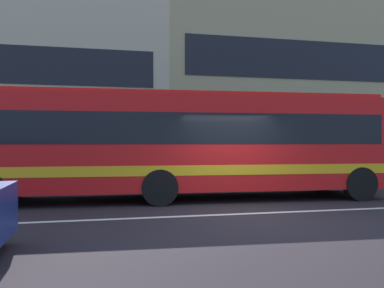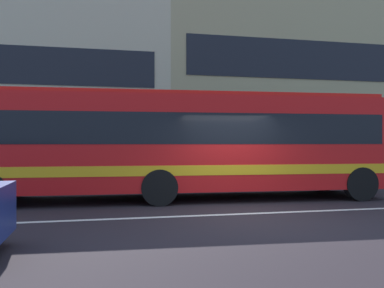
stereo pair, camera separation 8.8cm
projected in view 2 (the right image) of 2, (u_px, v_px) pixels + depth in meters
name	position (u px, v px, depth m)	size (l,w,h in m)	color
ground_plane	(246.00, 214.00, 9.13)	(160.00, 160.00, 0.00)	#272025
lane_centre_line	(246.00, 214.00, 9.13)	(60.00, 0.16, 0.01)	silver
hedge_row_far	(251.00, 169.00, 16.28)	(13.77, 1.10, 1.20)	#264628
apartment_block_right	(308.00, 88.00, 27.14)	(21.32, 9.32, 11.36)	tan
transit_bus	(183.00, 141.00, 11.54)	(12.50, 3.11, 3.20)	red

